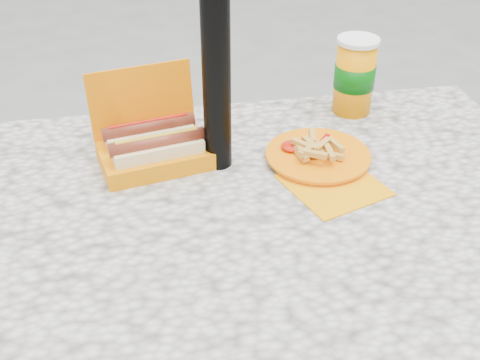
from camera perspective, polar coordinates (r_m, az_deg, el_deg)
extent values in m
cube|color=beige|center=(1.01, -0.69, -4.37)|extent=(1.20, 0.80, 0.05)
cylinder|color=black|center=(1.52, -21.82, -10.29)|extent=(0.07, 0.07, 0.70)
cylinder|color=black|center=(1.60, 15.53, -6.22)|extent=(0.07, 0.07, 0.70)
cube|color=orange|center=(1.13, -8.06, 2.32)|extent=(0.22, 0.17, 0.03)
cube|color=orange|center=(1.15, -9.32, 7.52)|extent=(0.20, 0.06, 0.13)
cube|color=#EFE495|center=(1.09, -7.75, 2.47)|extent=(0.17, 0.08, 0.04)
cylinder|color=brown|center=(1.08, -7.85, 3.58)|extent=(0.17, 0.06, 0.03)
cylinder|color=gold|center=(1.07, -7.89, 4.13)|extent=(0.15, 0.04, 0.01)
cube|color=#EFE495|center=(1.14, -8.52, 3.91)|extent=(0.17, 0.08, 0.04)
cylinder|color=brown|center=(1.13, -8.63, 4.99)|extent=(0.17, 0.06, 0.03)
cylinder|color=#B51304|center=(1.13, -8.68, 5.52)|extent=(0.15, 0.04, 0.01)
cube|color=orange|center=(1.08, 8.88, -0.48)|extent=(0.20, 0.20, 0.00)
cylinder|color=orange|center=(1.14, 7.40, 2.28)|extent=(0.19, 0.19, 0.01)
cylinder|color=orange|center=(1.14, 7.41, 2.43)|extent=(0.20, 0.20, 0.01)
cube|color=gold|center=(1.14, 7.48, 2.95)|extent=(0.01, 0.05, 0.01)
cube|color=gold|center=(1.12, 8.67, 2.33)|extent=(0.05, 0.04, 0.01)
cube|color=gold|center=(1.12, 5.97, 2.60)|extent=(0.02, 0.05, 0.01)
cube|color=gold|center=(1.14, 9.05, 3.31)|extent=(0.02, 0.05, 0.01)
cube|color=gold|center=(1.15, 6.90, 3.52)|extent=(0.04, 0.04, 0.01)
cube|color=gold|center=(1.13, 7.07, 2.92)|extent=(0.02, 0.05, 0.01)
cube|color=gold|center=(1.13, 5.95, 3.37)|extent=(0.04, 0.04, 0.01)
cube|color=gold|center=(1.12, 5.76, 2.43)|extent=(0.02, 0.05, 0.01)
cube|color=gold|center=(1.11, 8.50, 2.62)|extent=(0.01, 0.05, 0.01)
cube|color=gold|center=(1.14, 7.10, 3.17)|extent=(0.03, 0.05, 0.01)
cube|color=gold|center=(1.10, 7.08, 2.45)|extent=(0.05, 0.03, 0.01)
cube|color=gold|center=(1.11, 6.48, 2.84)|extent=(0.04, 0.04, 0.01)
cube|color=gold|center=(1.13, 6.76, 3.42)|extent=(0.02, 0.05, 0.01)
cube|color=gold|center=(1.13, 7.77, 3.33)|extent=(0.04, 0.04, 0.01)
cube|color=gold|center=(1.16, 6.87, 4.16)|extent=(0.02, 0.05, 0.01)
ellipsoid|color=#B51304|center=(1.15, 4.92, 3.22)|extent=(0.04, 0.04, 0.01)
cube|color=#AB0003|center=(1.14, 7.57, 3.39)|extent=(0.06, 0.07, 0.00)
cylinder|color=#FF9100|center=(1.30, 10.78, 9.50)|extent=(0.08, 0.08, 0.15)
cylinder|color=#035208|center=(1.30, 10.81, 9.68)|extent=(0.09, 0.09, 0.05)
cylinder|color=white|center=(1.27, 11.18, 12.85)|extent=(0.09, 0.09, 0.01)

